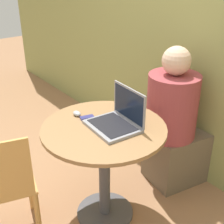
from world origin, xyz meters
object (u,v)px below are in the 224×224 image
at_px(cell_phone, 87,118).
at_px(chair_empty, 2,187).
at_px(person_seated, 177,130).
at_px(laptop, 117,119).

height_order(cell_phone, chair_empty, chair_empty).
bearing_deg(person_seated, cell_phone, -103.46).
bearing_deg(cell_phone, person_seated, 76.54).
bearing_deg(chair_empty, cell_phone, 86.76).
relative_size(chair_empty, person_seated, 0.72).
bearing_deg(person_seated, laptop, -87.35).
relative_size(laptop, chair_empty, 0.42).
relative_size(laptop, cell_phone, 3.43).
xyz_separation_m(chair_empty, person_seated, (0.21, 1.36, 0.03)).
height_order(laptop, person_seated, person_seated).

